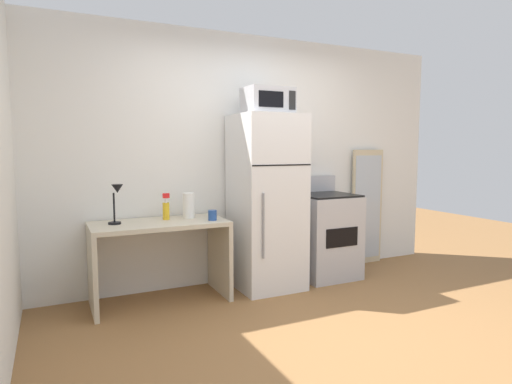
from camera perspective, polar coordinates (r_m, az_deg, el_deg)
ground_plane at (r=3.47m, az=10.35°, el=-18.42°), size 12.00×12.00×0.00m
wall_back_white at (r=4.65m, az=-1.77°, el=4.37°), size 5.00×0.10×2.60m
desk at (r=4.07m, az=-12.64°, el=-6.94°), size 1.21×0.60×0.75m
desk_lamp at (r=3.97m, az=-17.99°, el=-0.66°), size 0.14×0.12×0.35m
paper_towel_roll at (r=4.19m, az=-8.90°, el=-1.77°), size 0.11×0.11×0.24m
coffee_mug at (r=4.02m, az=-5.79°, el=-3.08°), size 0.08×0.08×0.09m
spray_bottle at (r=4.12m, az=-11.82°, el=-2.24°), size 0.06×0.06×0.25m
refrigerator at (r=4.36m, az=1.39°, el=-1.34°), size 0.64×0.68×1.75m
microwave at (r=4.33m, az=1.56°, el=11.95°), size 0.46×0.35×0.26m
oven_range at (r=4.83m, az=9.14°, el=-5.63°), size 0.62×0.61×1.10m
leaning_mirror at (r=5.46m, az=14.47°, el=-1.91°), size 0.44×0.03×1.40m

